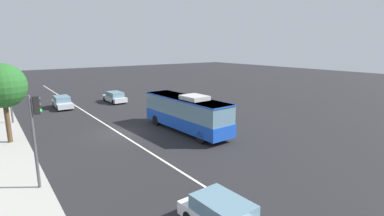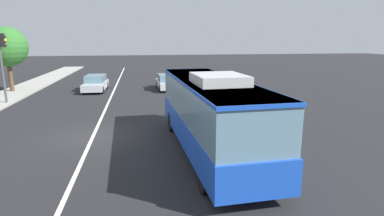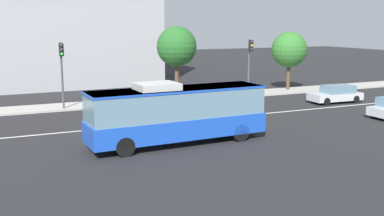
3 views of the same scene
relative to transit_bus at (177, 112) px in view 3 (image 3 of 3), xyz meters
name	(u,v)px [view 3 (image 3 of 3)]	position (x,y,z in m)	size (l,w,h in m)	color
ground_plane	(191,121)	(3.15, 5.23, -1.81)	(160.00, 160.00, 0.00)	black
sidewalk_kerb	(151,101)	(3.15, 13.75, -1.74)	(80.00, 3.15, 0.14)	#9E9B93
lane_centre_line	(191,120)	(3.15, 5.23, -1.80)	(76.00, 0.16, 0.01)	silver
transit_bus	(177,112)	(0.00, 0.00, 0.00)	(10.09, 2.91, 3.46)	#1947B7
sedan_silver	(336,94)	(17.27, 6.86, -1.09)	(4.57, 1.99, 1.46)	#B7BABF
traffic_light_near_corner	(62,64)	(-4.25, 12.52, 1.75)	(0.32, 0.62, 5.20)	#47474C
traffic_light_mid_block	(250,58)	(12.15, 12.45, 1.75)	(0.32, 0.62, 5.20)	#47474C
street_tree_kerbside_left	(177,47)	(5.42, 13.32, 2.82)	(3.42, 3.42, 6.37)	#4C3823
street_tree_kerbside_centre	(289,50)	(17.69, 14.22, 2.25)	(3.48, 3.48, 5.82)	#4C3823
office_block_background	(35,6)	(-4.28, 30.09, 6.69)	(24.66, 15.21, 17.00)	#939399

